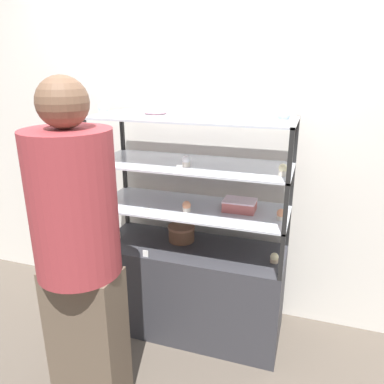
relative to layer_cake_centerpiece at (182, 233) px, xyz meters
name	(u,v)px	position (x,y,z in m)	size (l,w,h in m)	color
ground_plane	(192,327)	(0.10, -0.07, -0.70)	(20.00, 20.00, 0.00)	brown
back_wall	(209,138)	(0.10, 0.31, 0.60)	(8.00, 0.05, 2.60)	silver
display_base	(192,288)	(0.10, -0.07, -0.38)	(1.22, 0.48, 0.64)	#333338
display_riser_lower	(192,209)	(0.10, -0.07, 0.21)	(1.22, 0.48, 0.29)	black
display_riser_middle	(192,166)	(0.10, -0.07, 0.50)	(1.22, 0.48, 0.29)	black
display_riser_upper	(192,120)	(0.10, -0.07, 0.78)	(1.22, 0.48, 0.29)	black
layer_cake_centerpiece	(182,233)	(0.00, 0.00, 0.00)	(0.18, 0.18, 0.11)	brown
sheet_cake_frosted	(240,205)	(0.40, -0.04, 0.27)	(0.20, 0.14, 0.07)	#C66660
cupcake_0	(117,234)	(-0.44, -0.11, -0.03)	(0.05, 0.05, 0.06)	beige
cupcake_1	(274,258)	(0.64, -0.11, -0.03)	(0.05, 0.05, 0.06)	#CCB28C
price_tag_0	(146,254)	(-0.14, -0.29, -0.03)	(0.04, 0.00, 0.04)	white
cupcake_2	(111,197)	(-0.45, -0.14, 0.26)	(0.05, 0.05, 0.07)	white
cupcake_3	(187,206)	(0.09, -0.16, 0.26)	(0.05, 0.05, 0.07)	beige
cupcake_4	(281,215)	(0.66, -0.11, 0.26)	(0.05, 0.05, 0.07)	beige
price_tag_1	(147,212)	(-0.11, -0.29, 0.25)	(0.04, 0.00, 0.04)	white
cupcake_5	(109,154)	(-0.44, -0.13, 0.55)	(0.05, 0.05, 0.07)	white
cupcake_6	(186,161)	(0.09, -0.15, 0.55)	(0.05, 0.05, 0.07)	beige
cupcake_7	(283,170)	(0.66, -0.17, 0.55)	(0.05, 0.05, 0.07)	beige
price_tag_2	(179,169)	(0.10, -0.29, 0.54)	(0.04, 0.00, 0.04)	white
cupcake_8	(104,109)	(-0.45, -0.15, 0.84)	(0.06, 0.06, 0.07)	white
cupcake_9	(189,113)	(0.11, -0.17, 0.84)	(0.06, 0.06, 0.07)	white
cupcake_10	(284,117)	(0.64, -0.20, 0.84)	(0.06, 0.06, 0.07)	beige
price_tag_3	(243,120)	(0.45, -0.29, 0.82)	(0.04, 0.00, 0.04)	white
donut_glazed	(155,110)	(-0.16, -0.01, 0.82)	(0.15, 0.15, 0.04)	#EFB2BC
customer_figure	(78,249)	(-0.24, -0.81, 0.24)	(0.41, 0.41, 1.75)	brown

